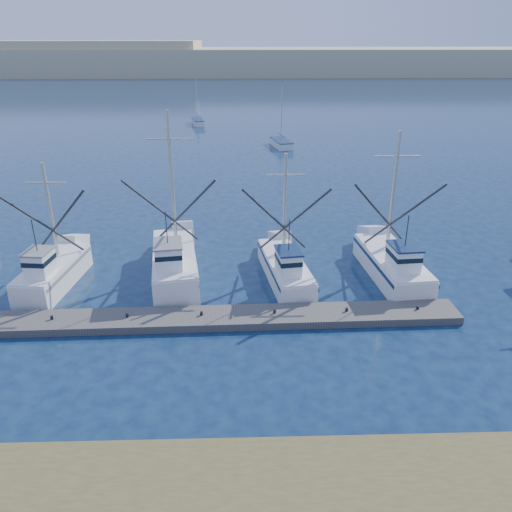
# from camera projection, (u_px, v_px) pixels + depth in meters

# --- Properties ---
(ground) EXTENTS (500.00, 500.00, 0.00)m
(ground) POSITION_uv_depth(u_px,v_px,m) (307.00, 384.00, 22.48)
(ground) COLOR #0D1C3C
(ground) RESTS_ON ground
(floating_dock) EXTENTS (32.45, 2.94, 0.43)m
(floating_dock) POSITION_uv_depth(u_px,v_px,m) (165.00, 319.00, 27.15)
(floating_dock) COLOR #56524D
(floating_dock) RESTS_ON ground
(dune_ridge) EXTENTS (360.00, 60.00, 10.00)m
(dune_ridge) POSITION_uv_depth(u_px,v_px,m) (246.00, 61.00, 212.59)
(dune_ridge) COLOR tan
(dune_ridge) RESTS_ON ground
(trawler_fleet) EXTENTS (31.15, 8.69, 10.40)m
(trawler_fleet) POSITION_uv_depth(u_px,v_px,m) (176.00, 268.00, 31.39)
(trawler_fleet) COLOR white
(trawler_fleet) RESTS_ON ground
(sailboat_near) EXTENTS (2.99, 5.99, 8.10)m
(sailboat_near) POSITION_uv_depth(u_px,v_px,m) (281.00, 143.00, 70.71)
(sailboat_near) COLOR white
(sailboat_near) RESTS_ON ground
(sailboat_far) EXTENTS (2.74, 6.15, 8.10)m
(sailboat_far) POSITION_uv_depth(u_px,v_px,m) (198.00, 122.00, 88.84)
(sailboat_far) COLOR white
(sailboat_far) RESTS_ON ground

